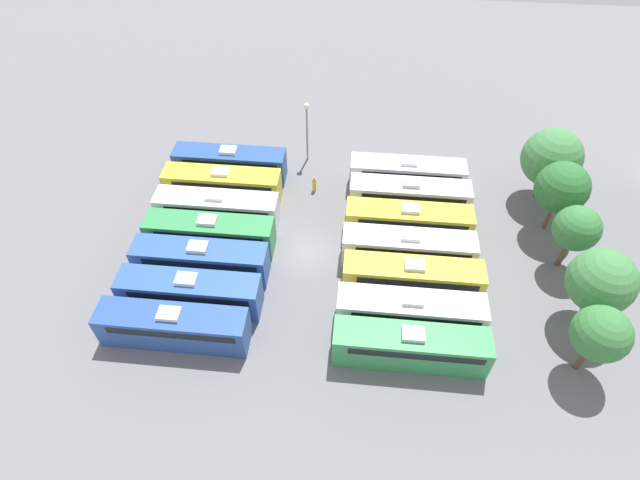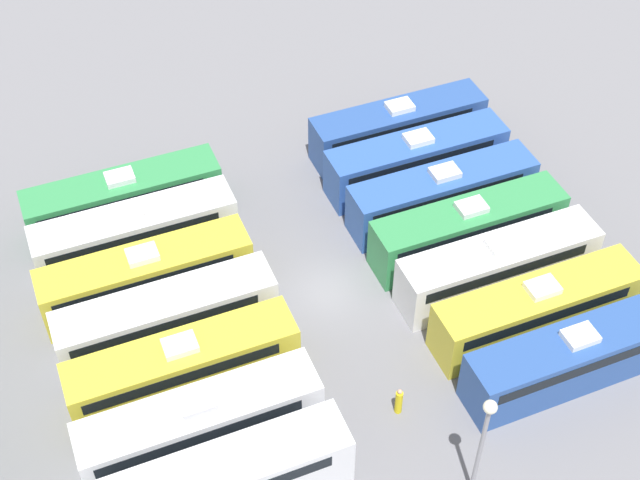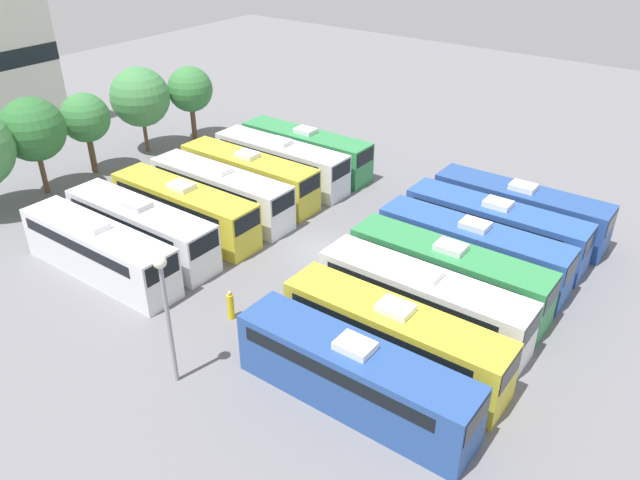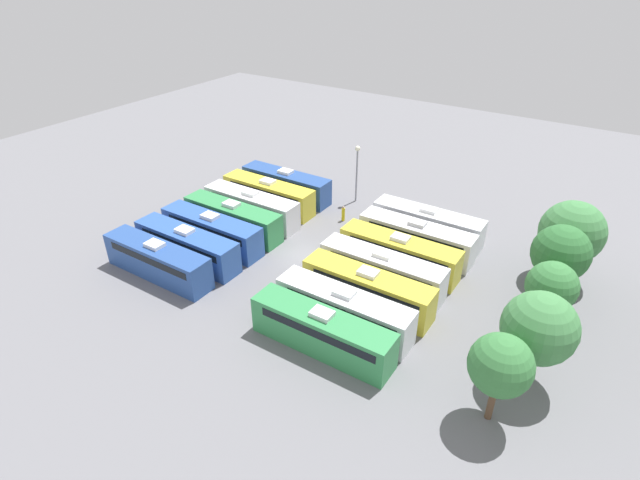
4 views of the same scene
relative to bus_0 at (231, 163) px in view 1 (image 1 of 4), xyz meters
The scene contains 22 objects.
ground_plane 13.39m from the bus_0, 42.25° to the left, with size 116.57×116.57×0.00m, color slate.
bus_0 is the anchor object (origin of this frame).
bus_1 3.33m from the bus_0, ahead, with size 2.56×11.22×3.45m.
bus_2 6.72m from the bus_0, ahead, with size 2.56×11.22×3.45m.
bus_3 9.84m from the bus_0, ahead, with size 2.56×11.22×3.45m.
bus_4 12.94m from the bus_0, ahead, with size 2.56×11.22×3.45m.
bus_5 16.27m from the bus_0, ahead, with size 2.56×11.22×3.45m.
bus_6 19.51m from the bus_0, ahead, with size 2.56×11.22×3.45m.
bus_7 17.76m from the bus_0, 89.88° to the left, with size 2.56×11.22×3.45m.
bus_8 18.20m from the bus_0, 79.76° to the left, with size 2.56×11.22×3.45m.
bus_9 18.95m from the bus_0, 69.45° to the left, with size 2.56×11.22×3.45m.
bus_10 20.27m from the bus_0, 60.58° to the left, with size 2.56×11.22×3.45m.
bus_11 22.20m from the bus_0, 53.81° to the left, with size 2.56×11.22×3.45m.
bus_12 24.15m from the bus_0, 46.99° to the left, with size 2.56×11.22×3.45m.
bus_13 26.28m from the bus_0, 42.06° to the left, with size 2.56×11.22×3.45m.
worker_person 8.82m from the bus_0, 80.83° to the left, with size 0.36×0.36×1.73m.
light_pole 8.76m from the bus_0, 115.90° to the left, with size 0.60×0.60×6.77m.
tree_0 30.77m from the bus_0, 89.68° to the left, with size 5.47×5.47×7.53m.
tree_1 31.00m from the bus_0, 81.46° to the left, with size 4.58×4.58×7.24m.
tree_2 32.21m from the bus_0, 73.64° to the left, with size 3.76×3.76×6.41m.
tree_3 34.47m from the bus_0, 64.83° to the left, with size 4.89×4.89×7.17m.
tree_4 35.58m from the bus_0, 57.46° to the left, with size 3.91×3.91×6.50m.
Camera 1 is at (29.15, 3.99, 33.24)m, focal length 28.00 mm.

